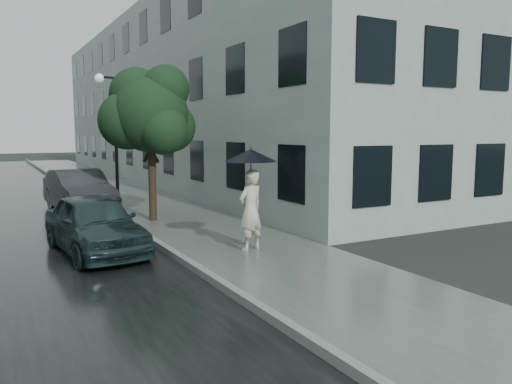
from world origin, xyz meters
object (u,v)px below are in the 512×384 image
lamp_post (112,130)px  car_far (79,191)px  street_tree (150,114)px  car_near (95,224)px  pedestrian (251,210)px

lamp_post → car_far: size_ratio=1.10×
lamp_post → car_far: bearing=-148.9°
street_tree → lamp_post: size_ratio=0.98×
street_tree → car_near: size_ratio=1.21×
street_tree → car_far: bearing=122.3°
pedestrian → car_far: (-2.48, 7.60, -0.21)m
lamp_post → car_near: bearing=-116.4°
car_far → pedestrian: bearing=-77.1°
pedestrian → car_near: bearing=-42.0°
street_tree → car_near: bearing=-124.2°
street_tree → car_far: street_tree is taller
car_far → street_tree: bearing=-62.8°
pedestrian → lamp_post: size_ratio=0.39×
pedestrian → car_near: (-3.15, 1.44, -0.26)m
pedestrian → lamp_post: (-1.04, 8.88, 1.80)m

